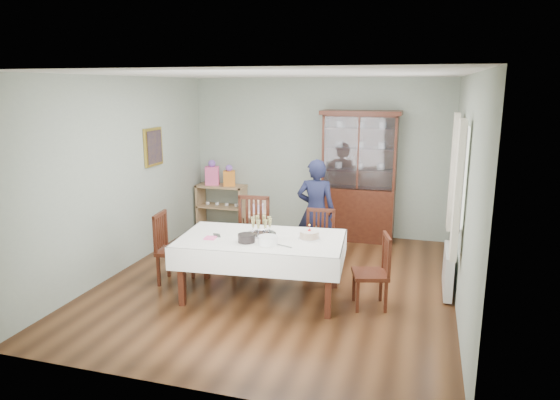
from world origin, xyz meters
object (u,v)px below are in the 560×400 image
at_px(sideboard, 222,206).
at_px(woman, 316,211).
at_px(chair_far_right, 318,257).
at_px(high_chair, 258,234).
at_px(gift_bag_pink, 212,174).
at_px(chair_end_left, 174,262).
at_px(birthday_cake, 309,235).
at_px(chair_far_left, 251,250).
at_px(chair_end_right, 371,286).
at_px(china_cabinet, 359,174).
at_px(gift_bag_orange, 229,176).
at_px(dining_table, 262,267).
at_px(champagne_tray, 261,229).

height_order(sideboard, woman, woman).
xyz_separation_m(chair_far_right, high_chair, (-1.04, 0.50, 0.10)).
bearing_deg(high_chair, gift_bag_pink, 115.95).
bearing_deg(chair_end_left, woman, -57.39).
bearing_deg(sideboard, birthday_cake, -49.21).
xyz_separation_m(chair_far_left, gift_bag_pink, (-1.43, 1.93, 0.69)).
xyz_separation_m(chair_end_right, birthday_cake, (-0.77, 0.04, 0.55)).
distance_m(china_cabinet, chair_far_left, 2.43).
xyz_separation_m(chair_end_left, gift_bag_orange, (-0.26, 2.61, 0.69)).
distance_m(chair_far_right, gift_bag_orange, 2.84).
height_order(dining_table, chair_end_right, chair_end_right).
bearing_deg(china_cabinet, woman, -109.60).
relative_size(china_cabinet, birthday_cake, 8.07).
distance_m(chair_far_right, birthday_cake, 0.93).
height_order(chair_far_left, birthday_cake, chair_far_left).
distance_m(sideboard, woman, 2.45).
height_order(dining_table, china_cabinet, china_cabinet).
xyz_separation_m(high_chair, champagne_tray, (0.48, -1.26, 0.46)).
bearing_deg(dining_table, gift_bag_orange, 119.20).
xyz_separation_m(chair_end_right, high_chair, (-1.85, 1.30, 0.11)).
relative_size(woman, champagne_tray, 4.21).
bearing_deg(gift_bag_pink, woman, -29.80).
bearing_deg(woman, chair_end_left, 34.43).
relative_size(chair_far_left, gift_bag_pink, 2.28).
bearing_deg(woman, sideboard, -37.34).
distance_m(woman, high_chair, 0.96).
height_order(chair_far_left, high_chair, chair_far_left).
xyz_separation_m(champagne_tray, gift_bag_pink, (-1.82, 2.60, 0.17)).
distance_m(chair_end_right, birthday_cake, 0.94).
bearing_deg(gift_bag_pink, dining_table, -55.73).
height_order(dining_table, champagne_tray, champagne_tray).
distance_m(china_cabinet, champagne_tray, 2.75).
bearing_deg(chair_far_right, gift_bag_orange, 133.91).
xyz_separation_m(woman, champagne_tray, (-0.40, -1.34, 0.06)).
bearing_deg(chair_end_right, dining_table, -102.11).
xyz_separation_m(high_chair, birthday_cake, (1.09, -1.26, 0.44)).
relative_size(chair_end_right, gift_bag_orange, 2.29).
xyz_separation_m(sideboard, chair_far_left, (1.27, -1.95, -0.09)).
bearing_deg(chair_far_left, chair_end_right, -27.21).
relative_size(sideboard, high_chair, 0.95).
xyz_separation_m(sideboard, birthday_cake, (2.26, -2.62, 0.41)).
relative_size(china_cabinet, chair_far_left, 2.08).
distance_m(high_chair, gift_bag_orange, 1.78).
relative_size(woman, gift_bag_pink, 3.37).
bearing_deg(birthday_cake, gift_bag_orange, 128.79).
xyz_separation_m(dining_table, gift_bag_pink, (-1.85, 2.72, 0.62)).
bearing_deg(gift_bag_orange, china_cabinet, -0.04).
relative_size(china_cabinet, woman, 1.41).
distance_m(chair_far_left, woman, 1.12).
bearing_deg(high_chair, chair_far_left, -99.73).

